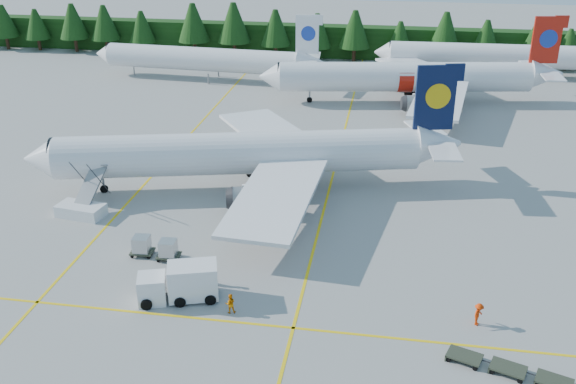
% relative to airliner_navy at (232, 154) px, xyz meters
% --- Properties ---
extents(ground, '(320.00, 320.00, 0.00)m').
position_rel_airliner_navy_xyz_m(ground, '(4.24, -17.32, -3.90)').
color(ground, gray).
rests_on(ground, ground).
extents(taxi_stripe_a, '(0.25, 120.00, 0.01)m').
position_rel_airliner_navy_xyz_m(taxi_stripe_a, '(-9.76, 2.68, -3.89)').
color(taxi_stripe_a, yellow).
rests_on(taxi_stripe_a, ground).
extents(taxi_stripe_b, '(0.25, 120.00, 0.01)m').
position_rel_airliner_navy_xyz_m(taxi_stripe_b, '(10.24, 2.68, -3.89)').
color(taxi_stripe_b, yellow).
rests_on(taxi_stripe_b, ground).
extents(taxi_stripe_cross, '(80.00, 0.25, 0.01)m').
position_rel_airliner_navy_xyz_m(taxi_stripe_cross, '(4.24, -23.32, -3.89)').
color(taxi_stripe_cross, yellow).
rests_on(taxi_stripe_cross, ground).
extents(treeline_hedge, '(220.00, 4.00, 6.00)m').
position_rel_airliner_navy_xyz_m(treeline_hedge, '(4.24, 64.68, -0.90)').
color(treeline_hedge, black).
rests_on(treeline_hedge, ground).
extents(airliner_navy, '(43.85, 35.65, 12.97)m').
position_rel_airliner_navy_xyz_m(airliner_navy, '(0.00, 0.00, 0.00)').
color(airliner_navy, silver).
rests_on(airliner_navy, ground).
extents(airliner_red, '(44.08, 36.00, 12.88)m').
position_rel_airliner_navy_xyz_m(airliner_red, '(17.17, 35.19, -0.03)').
color(airliner_red, silver).
rests_on(airliner_red, ground).
extents(airliner_far_left, '(39.67, 6.35, 11.53)m').
position_rel_airliner_navy_xyz_m(airliner_far_left, '(-17.16, 43.44, -0.28)').
color(airliner_far_left, silver).
rests_on(airliner_far_left, ground).
extents(airliner_far_right, '(40.43, 4.95, 11.76)m').
position_rel_airliner_navy_xyz_m(airliner_far_right, '(31.42, 53.92, -0.21)').
color(airliner_far_right, silver).
rests_on(airliner_far_right, ground).
extents(airstairs, '(4.85, 6.59, 4.10)m').
position_rel_airliner_navy_xyz_m(airstairs, '(-13.01, -8.54, -3.01)').
color(airstairs, silver).
rests_on(airstairs, ground).
extents(service_truck, '(6.44, 3.89, 2.93)m').
position_rel_airliner_navy_xyz_m(service_truck, '(0.94, -21.06, -2.45)').
color(service_truck, white).
rests_on(service_truck, ground).
extents(dolly_train, '(10.77, 4.48, 0.13)m').
position_rel_airliner_navy_xyz_m(dolly_train, '(26.23, -26.19, -3.48)').
color(dolly_train, '#303728').
rests_on(dolly_train, ground).
extents(uld_pair, '(4.53, 1.91, 1.50)m').
position_rel_airliner_navy_xyz_m(uld_pair, '(-3.12, -15.26, -2.89)').
color(uld_pair, '#303728').
rests_on(uld_pair, ground).
extents(crew_a, '(0.86, 0.75, 1.99)m').
position_rel_airliner_navy_xyz_m(crew_a, '(2.31, -18.63, -2.91)').
color(crew_a, red).
rests_on(crew_a, ground).
extents(crew_b, '(0.92, 0.81, 1.60)m').
position_rel_airliner_navy_xyz_m(crew_b, '(5.28, -22.18, -3.10)').
color(crew_b, orange).
rests_on(crew_b, ground).
extents(crew_c, '(0.79, 0.89, 1.79)m').
position_rel_airliner_navy_xyz_m(crew_c, '(23.42, -20.72, -3.01)').
color(crew_c, red).
rests_on(crew_c, ground).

